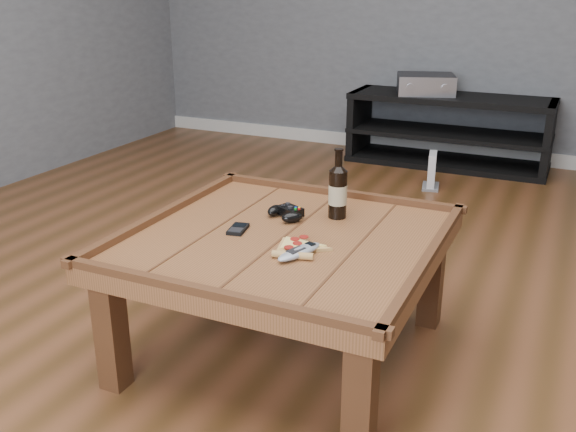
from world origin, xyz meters
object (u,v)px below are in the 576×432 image
at_px(game_controller, 286,213).
at_px(pizza_slice, 297,247).
at_px(smartphone, 238,229).
at_px(coffee_table, 285,252).
at_px(remote_control, 299,252).
at_px(media_console, 448,131).
at_px(beer_bottle, 338,190).
at_px(game_console, 432,172).
at_px(av_receiver, 426,84).

relative_size(game_controller, pizza_slice, 0.59).
xyz_separation_m(game_controller, smartphone, (-0.10, -0.18, -0.01)).
bearing_deg(coffee_table, remote_control, -49.57).
bearing_deg(remote_control, game_controller, 140.53).
bearing_deg(media_console, game_controller, -91.57).
xyz_separation_m(beer_bottle, remote_control, (0.02, -0.38, -0.09)).
height_order(pizza_slice, game_console, pizza_slice).
height_order(smartphone, av_receiver, av_receiver).
distance_m(media_console, game_controller, 2.60).
distance_m(beer_bottle, pizza_slice, 0.35).
bearing_deg(remote_control, media_console, 110.73).
bearing_deg(smartphone, coffee_table, -3.23).
bearing_deg(smartphone, beer_bottle, 34.87).
bearing_deg(beer_bottle, pizza_slice, -91.90).
height_order(pizza_slice, av_receiver, av_receiver).
height_order(pizza_slice, smartphone, pizza_slice).
relative_size(pizza_slice, game_console, 1.12).
xyz_separation_m(coffee_table, game_console, (0.03, 2.15, -0.29)).
relative_size(beer_bottle, pizza_slice, 0.99).
height_order(beer_bottle, pizza_slice, beer_bottle).
bearing_deg(beer_bottle, smartphone, -134.16).
bearing_deg(coffee_table, beer_bottle, 69.22).
xyz_separation_m(beer_bottle, smartphone, (-0.26, -0.27, -0.10)).
xyz_separation_m(pizza_slice, smartphone, (-0.25, 0.07, -0.00)).
height_order(coffee_table, pizza_slice, coffee_table).
relative_size(game_controller, av_receiver, 0.33).
xyz_separation_m(coffee_table, beer_bottle, (0.09, 0.25, 0.16)).
distance_m(pizza_slice, game_console, 2.27).
distance_m(coffee_table, smartphone, 0.18).
xyz_separation_m(game_controller, av_receiver, (-0.12, 2.58, 0.10)).
bearing_deg(game_controller, beer_bottle, 51.99).
relative_size(coffee_table, game_console, 4.46).
bearing_deg(av_receiver, remote_control, -102.35).
relative_size(media_console, beer_bottle, 5.48).
bearing_deg(beer_bottle, coffee_table, -110.78).
height_order(media_console, remote_control, media_console).
bearing_deg(remote_control, av_receiver, 114.42).
bearing_deg(pizza_slice, remote_control, -69.98).
bearing_deg(smartphone, game_controller, 51.06).
distance_m(pizza_slice, remote_control, 0.05).
xyz_separation_m(av_receiver, game_console, (0.22, -0.59, -0.46)).
height_order(smartphone, remote_control, remote_control).
bearing_deg(remote_control, game_console, 110.57).
xyz_separation_m(coffee_table, remote_control, (0.11, -0.13, 0.07)).
distance_m(remote_control, game_console, 2.31).
distance_m(media_console, pizza_slice, 2.85).
height_order(coffee_table, beer_bottle, beer_bottle).
distance_m(game_controller, game_console, 2.03).
distance_m(coffee_table, game_controller, 0.19).
relative_size(beer_bottle, smartphone, 2.36).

